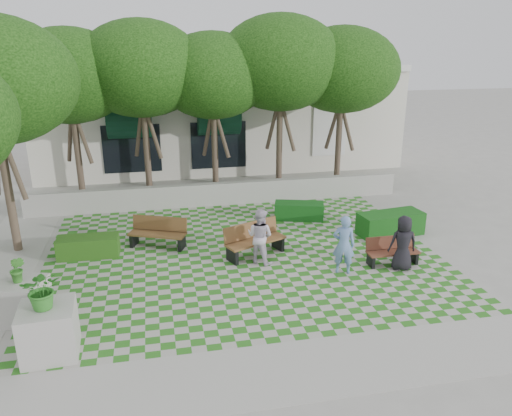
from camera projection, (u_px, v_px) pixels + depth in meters
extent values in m
plane|color=gray|center=(250.00, 271.00, 14.61)|extent=(90.00, 90.00, 0.00)
plane|color=#2B721E|center=(244.00, 256.00, 15.53)|extent=(12.00, 12.00, 0.00)
cube|color=#9E9B93|center=(294.00, 370.00, 10.27)|extent=(16.00, 2.00, 0.01)
cube|color=#9E9B93|center=(220.00, 194.00, 20.20)|extent=(15.00, 0.36, 0.90)
cube|color=#582D1E|center=(393.00, 252.00, 14.90)|extent=(1.57, 0.48, 0.05)
cube|color=#582D1E|center=(390.00, 242.00, 15.03)|extent=(1.57, 0.11, 0.39)
cube|color=black|center=(371.00, 260.00, 14.83)|extent=(0.09, 0.44, 0.38)
cube|color=black|center=(414.00, 256.00, 15.10)|extent=(0.09, 0.44, 0.38)
cube|color=brown|center=(256.00, 241.00, 15.45)|extent=(2.03, 1.32, 0.07)
cube|color=brown|center=(251.00, 230.00, 15.57)|extent=(1.85, 0.90, 0.49)
cube|color=black|center=(232.00, 255.00, 15.06)|extent=(0.32, 0.54, 0.48)
cube|color=black|center=(278.00, 242.00, 16.01)|extent=(0.32, 0.54, 0.48)
cube|color=brown|center=(157.00, 234.00, 16.08)|extent=(1.91, 1.23, 0.06)
cube|color=brown|center=(160.00, 223.00, 16.23)|extent=(1.75, 0.83, 0.46)
cube|color=black|center=(134.00, 239.00, 16.30)|extent=(0.29, 0.51, 0.45)
cube|color=black|center=(182.00, 243.00, 16.01)|extent=(0.29, 0.51, 0.45)
cube|color=#124514|center=(390.00, 224.00, 17.15)|extent=(2.33, 1.18, 0.78)
cube|color=#124516|center=(299.00, 211.00, 18.63)|extent=(1.93, 1.20, 0.63)
cube|color=#1F4A13|center=(88.00, 247.00, 15.47)|extent=(1.86, 0.79, 0.65)
cube|color=#9E9B93|center=(49.00, 331.00, 10.64)|extent=(1.19, 1.19, 1.13)
imported|color=#2F7D27|center=(42.00, 289.00, 10.31)|extent=(0.83, 0.73, 0.88)
cube|color=#9E9B93|center=(23.00, 301.00, 11.96)|extent=(1.25, 1.25, 1.01)
imported|color=#347B27|center=(17.00, 269.00, 11.68)|extent=(0.43, 0.39, 0.67)
imported|color=#6789BC|center=(344.00, 245.00, 14.22)|extent=(0.74, 0.61, 1.75)
imported|color=black|center=(403.00, 243.00, 14.46)|extent=(0.87, 0.63, 1.65)
imported|color=silver|center=(260.00, 236.00, 14.88)|extent=(1.05, 1.03, 1.71)
cylinder|color=#47382B|center=(79.00, 159.00, 19.98)|extent=(0.26, 0.26, 3.64)
ellipsoid|color=#1E4C11|center=(69.00, 76.00, 18.91)|extent=(4.80, 4.80, 3.60)
cylinder|color=#47382B|center=(147.00, 154.00, 20.47)|extent=(0.26, 0.26, 3.81)
ellipsoid|color=#1E4C11|center=(141.00, 68.00, 19.35)|extent=(5.00, 5.00, 3.75)
cylinder|color=#47382B|center=(215.00, 154.00, 21.05)|extent=(0.26, 0.26, 3.58)
ellipsoid|color=#1E4C11|center=(213.00, 75.00, 20.00)|extent=(4.60, 4.60, 3.45)
cylinder|color=#47382B|center=(279.00, 147.00, 21.53)|extent=(0.26, 0.26, 3.92)
ellipsoid|color=#1E4C11|center=(281.00, 63.00, 20.38)|extent=(5.20, 5.20, 3.90)
cylinder|color=#47382B|center=(338.00, 147.00, 22.09)|extent=(0.26, 0.26, 3.70)
ellipsoid|color=#1E4C11|center=(342.00, 70.00, 21.00)|extent=(4.80, 4.80, 3.60)
cylinder|color=#47382B|center=(9.00, 193.00, 15.41)|extent=(0.26, 0.26, 3.81)
cube|color=beige|center=(217.00, 113.00, 27.11)|extent=(18.00, 8.00, 5.00)
cube|color=white|center=(228.00, 71.00, 22.59)|extent=(18.00, 0.30, 0.30)
cube|color=black|center=(330.00, 128.00, 24.46)|extent=(1.40, 0.10, 2.40)
cylinder|color=#103C27|center=(129.00, 118.00, 22.36)|extent=(3.00, 1.80, 1.80)
cube|color=black|center=(132.00, 149.00, 22.82)|extent=(2.60, 0.08, 2.20)
cylinder|color=#103C27|center=(218.00, 115.00, 23.13)|extent=(3.00, 1.80, 1.80)
cube|color=black|center=(219.00, 145.00, 23.59)|extent=(2.60, 0.08, 2.20)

